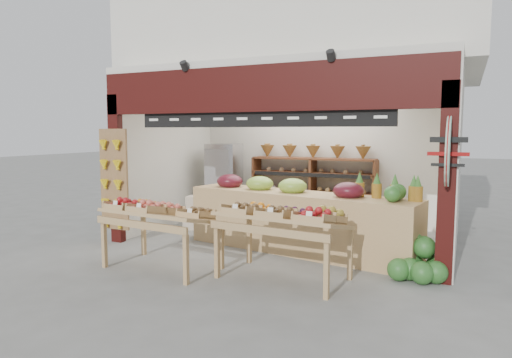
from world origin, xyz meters
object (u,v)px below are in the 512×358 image
(refrigerator, at_px, (224,182))
(cardboard_stack, at_px, (207,217))
(mid_counter, at_px, (297,220))
(back_shelving, at_px, (313,175))
(watermelon_pile, at_px, (420,263))
(display_table_right, at_px, (283,217))
(display_table_left, at_px, (157,213))

(refrigerator, xyz_separation_m, cardboard_stack, (0.14, -0.99, -0.61))
(refrigerator, distance_m, mid_counter, 3.07)
(back_shelving, xyz_separation_m, watermelon_pile, (2.46, -2.94, -0.86))
(mid_counter, bearing_deg, cardboard_stack, 158.46)
(mid_counter, distance_m, display_table_right, 1.49)
(display_table_left, bearing_deg, mid_counter, 46.42)
(back_shelving, xyz_separation_m, cardboard_stack, (-1.80, -1.41, -0.82))
(refrigerator, height_order, watermelon_pile, refrigerator)
(mid_counter, distance_m, watermelon_pile, 2.12)
(display_table_left, bearing_deg, back_shelving, 74.24)
(display_table_right, bearing_deg, refrigerator, 129.33)
(back_shelving, height_order, watermelon_pile, back_shelving)
(cardboard_stack, xyz_separation_m, display_table_left, (0.68, -2.57, 0.56))
(cardboard_stack, height_order, display_table_left, display_table_left)
(display_table_left, distance_m, display_table_right, 1.91)
(display_table_left, xyz_separation_m, display_table_right, (1.89, 0.25, 0.04))
(display_table_left, distance_m, watermelon_pile, 3.78)
(refrigerator, xyz_separation_m, display_table_left, (0.82, -3.55, -0.05))
(back_shelving, xyz_separation_m, display_table_right, (0.77, -3.73, -0.22))
(display_table_left, bearing_deg, display_table_right, 7.42)
(cardboard_stack, relative_size, watermelon_pile, 1.27)
(cardboard_stack, xyz_separation_m, watermelon_pile, (4.26, -1.53, -0.04))
(cardboard_stack, distance_m, display_table_right, 3.52)
(cardboard_stack, xyz_separation_m, mid_counter, (2.27, -0.90, 0.29))
(watermelon_pile, bearing_deg, cardboard_stack, 160.23)
(display_table_right, distance_m, watermelon_pile, 1.98)
(refrigerator, relative_size, display_table_right, 0.96)
(refrigerator, xyz_separation_m, display_table_right, (2.71, -3.31, -0.01))
(display_table_right, relative_size, watermelon_pile, 2.18)
(mid_counter, relative_size, display_table_right, 2.24)
(cardboard_stack, distance_m, watermelon_pile, 4.53)
(refrigerator, bearing_deg, cardboard_stack, -88.42)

